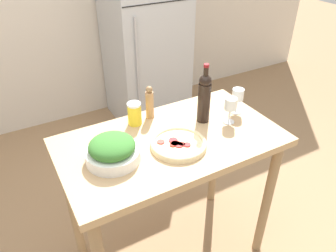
{
  "coord_description": "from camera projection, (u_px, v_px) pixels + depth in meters",
  "views": [
    {
      "loc": [
        -0.69,
        -1.2,
        1.91
      ],
      "look_at": [
        0.0,
        0.03,
        0.98
      ],
      "focal_mm": 35.0,
      "sensor_mm": 36.0,
      "label": 1
    }
  ],
  "objects": [
    {
      "name": "wine_glass_near",
      "position": [
        230.0,
        105.0,
        1.77
      ],
      "size": [
        0.07,
        0.07,
        0.15
      ],
      "color": "silver",
      "rests_on": "prep_counter"
    },
    {
      "name": "salt_canister",
      "position": [
        135.0,
        114.0,
        1.78
      ],
      "size": [
        0.08,
        0.08,
        0.13
      ],
      "color": "yellow",
      "rests_on": "prep_counter"
    },
    {
      "name": "homemade_pizza",
      "position": [
        178.0,
        144.0,
        1.63
      ],
      "size": [
        0.28,
        0.28,
        0.03
      ],
      "color": "beige",
      "rests_on": "prep_counter"
    },
    {
      "name": "refrigerator",
      "position": [
        145.0,
        37.0,
        3.22
      ],
      "size": [
        0.72,
        0.69,
        1.76
      ],
      "color": "#B7BCC1",
      "rests_on": "ground_plane"
    },
    {
      "name": "wine_glass_far",
      "position": [
        238.0,
        96.0,
        1.87
      ],
      "size": [
        0.07,
        0.07,
        0.15
      ],
      "color": "silver",
      "rests_on": "prep_counter"
    },
    {
      "name": "salad_bowl",
      "position": [
        112.0,
        150.0,
        1.52
      ],
      "size": [
        0.26,
        0.26,
        0.13
      ],
      "color": "white",
      "rests_on": "prep_counter"
    },
    {
      "name": "ground_plane",
      "position": [
        170.0,
        250.0,
        2.2
      ],
      "size": [
        14.0,
        14.0,
        0.0
      ],
      "primitive_type": "plane",
      "color": "#9E7A56"
    },
    {
      "name": "prep_counter",
      "position": [
        171.0,
        160.0,
        1.77
      ],
      "size": [
        1.16,
        0.65,
        0.92
      ],
      "color": "tan",
      "rests_on": "ground_plane"
    },
    {
      "name": "wine_bottle",
      "position": [
        204.0,
        97.0,
        1.77
      ],
      "size": [
        0.07,
        0.07,
        0.34
      ],
      "color": "black",
      "rests_on": "prep_counter"
    },
    {
      "name": "pepper_mill",
      "position": [
        150.0,
        103.0,
        1.82
      ],
      "size": [
        0.04,
        0.04,
        0.2
      ],
      "color": "#AD7F51",
      "rests_on": "prep_counter"
    }
  ]
}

